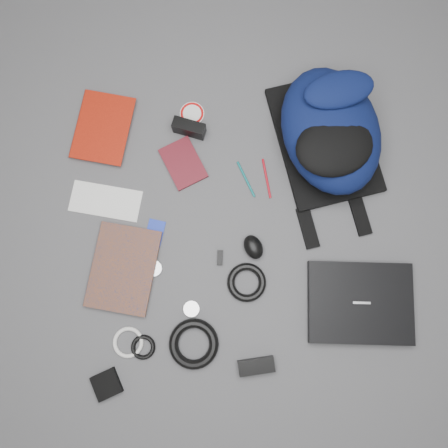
{
  "coord_description": "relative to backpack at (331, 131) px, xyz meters",
  "views": [
    {
      "loc": [
        -0.02,
        -0.23,
        1.5
      ],
      "look_at": [
        0.0,
        0.0,
        0.02
      ],
      "focal_mm": 35.0,
      "sensor_mm": 36.0,
      "label": 1
    }
  ],
  "objects": [
    {
      "name": "comic_book",
      "position": [
        -0.84,
        -0.37,
        -0.09
      ],
      "size": [
        0.28,
        0.34,
        0.02
      ],
      "primitive_type": "imported",
      "rotation": [
        0.0,
        0.0,
        -0.26
      ],
      "color": "#B6540D",
      "rests_on": "ground"
    },
    {
      "name": "mouse",
      "position": [
        -0.29,
        -0.36,
        -0.08
      ],
      "size": [
        0.09,
        0.1,
        0.05
      ],
      "primitive_type": "ellipsoid",
      "rotation": [
        0.0,
        0.0,
        0.35
      ],
      "color": "black",
      "rests_on": "ground"
    },
    {
      "name": "cable_coil",
      "position": [
        -0.32,
        -0.48,
        -0.09
      ],
      "size": [
        0.16,
        0.16,
        0.03
      ],
      "primitive_type": "torus",
      "rotation": [
        0.0,
        0.0,
        -0.26
      ],
      "color": "black",
      "rests_on": "ground"
    },
    {
      "name": "envelope",
      "position": [
        -0.79,
        -0.16,
        -0.1
      ],
      "size": [
        0.27,
        0.17,
        0.0
      ],
      "primitive_type": "cube",
      "rotation": [
        0.0,
        0.0,
        -0.25
      ],
      "color": "white",
      "rests_on": "ground"
    },
    {
      "name": "dvd_case",
      "position": [
        -0.51,
        -0.04,
        -0.1
      ],
      "size": [
        0.17,
        0.2,
        0.01
      ],
      "primitive_type": "cube",
      "rotation": [
        0.0,
        0.0,
        0.39
      ],
      "color": "#4C0E15",
      "rests_on": "ground"
    },
    {
      "name": "power_brick",
      "position": [
        -0.32,
        -0.75,
        -0.09
      ],
      "size": [
        0.12,
        0.06,
        0.03
      ],
      "primitive_type": "cube",
      "rotation": [
        0.0,
        0.0,
        0.06
      ],
      "color": "black",
      "rests_on": "ground"
    },
    {
      "name": "backpack",
      "position": [
        0.0,
        0.0,
        0.0
      ],
      "size": [
        0.42,
        0.55,
        0.21
      ],
      "primitive_type": null,
      "rotation": [
        0.0,
        0.0,
        0.16
      ],
      "color": "#080F34",
      "rests_on": "ground"
    },
    {
      "name": "laptop",
      "position": [
        0.05,
        -0.58,
        -0.09
      ],
      "size": [
        0.37,
        0.31,
        0.03
      ],
      "primitive_type": "cube",
      "rotation": [
        0.0,
        0.0,
        -0.11
      ],
      "color": "black",
      "rests_on": "ground"
    },
    {
      "name": "usb_black",
      "position": [
        -0.41,
        -0.39,
        -0.1
      ],
      "size": [
        0.03,
        0.05,
        0.01
      ],
      "primitive_type": "cube",
      "rotation": [
        0.0,
        0.0,
        -0.12
      ],
      "color": "black",
      "rests_on": "ground"
    },
    {
      "name": "headphone_left",
      "position": [
        -0.63,
        -0.41,
        -0.1
      ],
      "size": [
        0.06,
        0.06,
        0.01
      ],
      "primitive_type": "cylinder",
      "rotation": [
        0.0,
        0.0,
        0.11
      ],
      "color": "#BABABD",
      "rests_on": "ground"
    },
    {
      "name": "ground",
      "position": [
        -0.38,
        -0.27,
        -0.1
      ],
      "size": [
        4.0,
        4.0,
        0.0
      ],
      "primitive_type": "plane",
      "color": "#4F4F51",
      "rests_on": "ground"
    },
    {
      "name": "textbook_red",
      "position": [
        -0.88,
        0.13,
        -0.09
      ],
      "size": [
        0.25,
        0.3,
        0.03
      ],
      "primitive_type": "imported",
      "rotation": [
        0.0,
        0.0,
        -0.27
      ],
      "color": "#961608",
      "rests_on": "ground"
    },
    {
      "name": "headphone_right",
      "position": [
        -0.52,
        -0.55,
        -0.1
      ],
      "size": [
        0.07,
        0.07,
        0.01
      ],
      "primitive_type": "cylinder",
      "rotation": [
        0.0,
        0.0,
        -0.28
      ],
      "color": "silver",
      "rests_on": "ground"
    },
    {
      "name": "white_cable_coil",
      "position": [
        -0.73,
        -0.64,
        -0.1
      ],
      "size": [
        0.12,
        0.12,
        0.01
      ],
      "primitive_type": "torus",
      "rotation": [
        0.0,
        0.0,
        0.13
      ],
      "color": "white",
      "rests_on": "ground"
    },
    {
      "name": "sticker_disc",
      "position": [
        -0.46,
        0.14,
        -0.1
      ],
      "size": [
        0.12,
        0.12,
        0.0
      ],
      "primitive_type": "cylinder",
      "rotation": [
        0.0,
        0.0,
        0.42
      ],
      "color": "white",
      "rests_on": "ground"
    },
    {
      "name": "pen_teal",
      "position": [
        -0.29,
        -0.12,
        -0.1
      ],
      "size": [
        0.06,
        0.13,
        0.01
      ],
      "primitive_type": "cylinder",
      "rotation": [
        1.57,
        0.0,
        0.36
      ],
      "color": "#0B6667",
      "rests_on": "ground"
    },
    {
      "name": "power_cord_coil",
      "position": [
        -0.52,
        -0.67,
        -0.09
      ],
      "size": [
        0.21,
        0.21,
        0.03
      ],
      "primitive_type": "torus",
      "rotation": [
        0.0,
        0.0,
        0.31
      ],
      "color": "black",
      "rests_on": "ground"
    },
    {
      "name": "earbud_coil",
      "position": [
        -0.68,
        -0.66,
        -0.1
      ],
      "size": [
        0.08,
        0.08,
        0.02
      ],
      "primitive_type": "torus",
      "rotation": [
        0.0,
        0.0,
        0.01
      ],
      "color": "black",
      "rests_on": "ground"
    },
    {
      "name": "compact_camera",
      "position": [
        -0.48,
        0.08,
        -0.07
      ],
      "size": [
        0.12,
        0.08,
        0.06
      ],
      "primitive_type": "cube",
      "rotation": [
        0.0,
        0.0,
        -0.37
      ],
      "color": "black",
      "rests_on": "ground"
    },
    {
      "name": "pouch",
      "position": [
        -0.81,
        -0.77,
        -0.09
      ],
      "size": [
        0.11,
        0.11,
        0.02
      ],
      "primitive_type": "cube",
      "rotation": [
        0.0,
        0.0,
        0.34
      ],
      "color": "black",
      "rests_on": "ground"
    },
    {
      "name": "id_badge",
      "position": [
        -0.62,
        -0.28,
        -0.1
      ],
      "size": [
        0.08,
        0.1,
        0.0
      ],
      "primitive_type": "cube",
      "rotation": [
        0.0,
        0.0,
        -0.3
      ],
      "color": "#182FB4",
      "rests_on": "ground"
    },
    {
      "name": "pen_red",
      "position": [
        -0.22,
        -0.12,
        -0.1
      ],
      "size": [
        0.02,
        0.14,
        0.01
      ],
      "primitive_type": "cylinder",
      "rotation": [
        1.57,
        0.0,
        0.09
      ],
      "color": "#B70E1B",
      "rests_on": "ground"
    }
  ]
}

